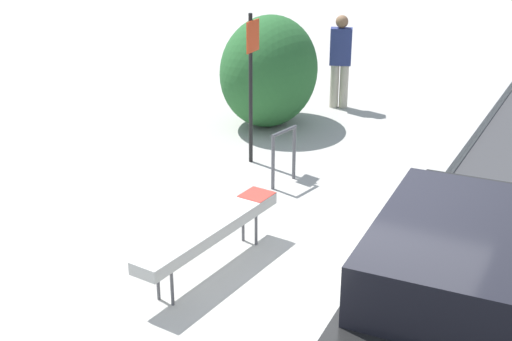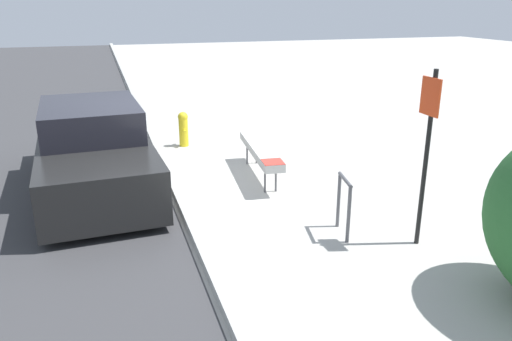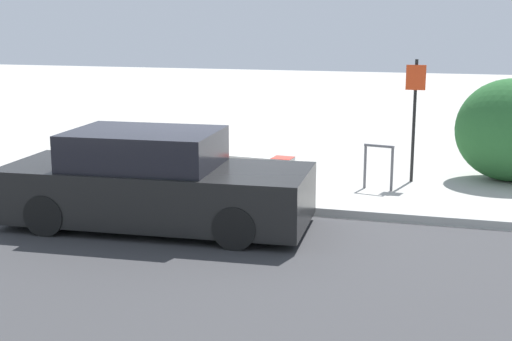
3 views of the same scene
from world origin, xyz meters
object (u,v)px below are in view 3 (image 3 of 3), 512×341
object	(u,v)px
bench	(235,158)
bike_rack	(379,162)
fire_hydrant	(89,167)
parked_car_near	(154,183)
sign_post	(414,109)

from	to	relation	value
bench	bike_rack	world-z (taller)	bike_rack
fire_hydrant	parked_car_near	xyz separation A→B (m)	(2.10, -1.86, 0.25)
bench	bike_rack	distance (m)	2.62
sign_post	bench	bearing A→B (deg)	-159.62
fire_hydrant	parked_car_near	size ratio (longest dim) A/B	0.17
bike_rack	parked_car_near	xyz separation A→B (m)	(-2.95, -3.21, 0.15)
bike_rack	parked_car_near	size ratio (longest dim) A/B	0.18
bike_rack	sign_post	world-z (taller)	sign_post
sign_post	fire_hydrant	world-z (taller)	sign_post
sign_post	fire_hydrant	bearing A→B (deg)	-158.90
bike_rack	bench	bearing A→B (deg)	-172.31
bike_rack	fire_hydrant	distance (m)	5.22
fire_hydrant	parked_car_near	bearing A→B (deg)	-41.63
bench	fire_hydrant	size ratio (longest dim) A/B	2.97
fire_hydrant	bike_rack	bearing A→B (deg)	14.89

